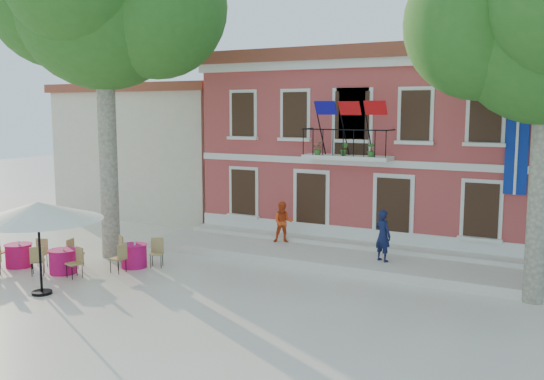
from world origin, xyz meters
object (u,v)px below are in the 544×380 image
Objects in this scene: patio_umbrella at (38,211)px; cafe_table_3 at (134,255)px; pedestrian_navy at (383,236)px; cafe_table_1 at (63,260)px; pedestrian_orange at (283,222)px; cafe_table_0 at (19,254)px; plane_tree_west at (102,2)px.

patio_umbrella is 4.04m from cafe_table_3.
pedestrian_navy reaches higher than cafe_table_1.
cafe_table_0 is at bearing -163.80° from pedestrian_orange.
pedestrian_orange is 5.60m from cafe_table_3.
plane_tree_west is at bearing -169.99° from pedestrian_orange.
plane_tree_west is at bearing 156.39° from cafe_table_3.
cafe_table_3 is at bearing -23.61° from plane_tree_west.
cafe_table_0 is 1.04× the size of cafe_table_3.
cafe_table_0 is at bearing 51.63° from pedestrian_navy.
plane_tree_west is 7.03× the size of pedestrian_navy.
pedestrian_navy is (7.66, 7.14, -1.23)m from patio_umbrella.
cafe_table_3 is (-3.20, -4.55, -0.63)m from pedestrian_orange.
patio_umbrella is at bearing -141.19° from pedestrian_orange.
patio_umbrella is at bearing -71.78° from plane_tree_west.
pedestrian_orange reaches higher than cafe_table_3.
cafe_table_0 is (-6.60, -6.35, -0.64)m from pedestrian_orange.
cafe_table_3 is at bearing 84.99° from patio_umbrella.
pedestrian_navy is at bearing 26.74° from cafe_table_0.
plane_tree_west is at bearing 108.22° from patio_umbrella.
pedestrian_orange is 0.78× the size of cafe_table_0.
pedestrian_navy is (9.06, 2.87, -7.67)m from plane_tree_west.
pedestrian_orange is (4.92, 3.80, -7.75)m from plane_tree_west.
plane_tree_west is 6.57× the size of cafe_table_1.
cafe_table_1 is (-4.69, -6.22, -0.63)m from pedestrian_orange.
cafe_table_3 is at bearing -152.83° from pedestrian_orange.
pedestrian_orange is 0.84× the size of cafe_table_1.
cafe_table_3 is (1.48, 1.67, 0.00)m from cafe_table_1.
pedestrian_navy is 8.22m from cafe_table_3.
pedestrian_orange is 7.81m from cafe_table_1.
patio_umbrella is (1.41, -4.27, -6.43)m from plane_tree_west.
patio_umbrella is 1.82× the size of cafe_table_0.
cafe_table_0 is (-3.09, 1.72, -1.96)m from patio_umbrella.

